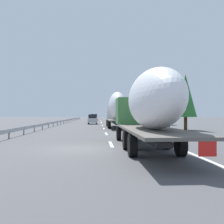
{
  "coord_description": "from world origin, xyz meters",
  "views": [
    {
      "loc": [
        -14.47,
        -0.93,
        1.91
      ],
      "look_at": [
        15.53,
        -2.63,
        2.17
      ],
      "focal_mm": 41.48,
      "sensor_mm": 36.0,
      "label": 1
    }
  ],
  "objects_px": {
    "car_red_compact": "(94,118)",
    "car_black_suv": "(95,117)",
    "truck_trailing": "(148,106)",
    "truck_lead": "(117,108)",
    "car_silver_hatch": "(93,119)",
    "road_sign": "(126,114)",
    "car_white_van": "(95,117)"
  },
  "relations": [
    {
      "from": "car_red_compact",
      "to": "road_sign",
      "type": "height_order",
      "value": "road_sign"
    },
    {
      "from": "truck_trailing",
      "to": "car_red_compact",
      "type": "distance_m",
      "value": 57.53
    },
    {
      "from": "car_black_suv",
      "to": "car_silver_hatch",
      "type": "bearing_deg",
      "value": 179.97
    },
    {
      "from": "car_red_compact",
      "to": "car_black_suv",
      "type": "height_order",
      "value": "car_red_compact"
    },
    {
      "from": "truck_trailing",
      "to": "car_silver_hatch",
      "type": "distance_m",
      "value": 37.22
    },
    {
      "from": "car_white_van",
      "to": "truck_trailing",
      "type": "bearing_deg",
      "value": -177.18
    },
    {
      "from": "truck_trailing",
      "to": "road_sign",
      "type": "bearing_deg",
      "value": -4.74
    },
    {
      "from": "truck_lead",
      "to": "car_silver_hatch",
      "type": "bearing_deg",
      "value": 13.87
    },
    {
      "from": "car_silver_hatch",
      "to": "road_sign",
      "type": "bearing_deg",
      "value": -86.69
    },
    {
      "from": "truck_lead",
      "to": "car_red_compact",
      "type": "distance_m",
      "value": 35.28
    },
    {
      "from": "car_black_suv",
      "to": "road_sign",
      "type": "distance_m",
      "value": 57.75
    },
    {
      "from": "truck_lead",
      "to": "car_white_van",
      "type": "bearing_deg",
      "value": 4.07
    },
    {
      "from": "truck_trailing",
      "to": "car_red_compact",
      "type": "height_order",
      "value": "truck_trailing"
    },
    {
      "from": "truck_lead",
      "to": "truck_trailing",
      "type": "bearing_deg",
      "value": -180.0
    },
    {
      "from": "truck_trailing",
      "to": "car_white_van",
      "type": "relative_size",
      "value": 3.21
    },
    {
      "from": "car_black_suv",
      "to": "car_white_van",
      "type": "bearing_deg",
      "value": 179.99
    },
    {
      "from": "truck_trailing",
      "to": "car_red_compact",
      "type": "relative_size",
      "value": 2.93
    },
    {
      "from": "truck_lead",
      "to": "car_red_compact",
      "type": "height_order",
      "value": "truck_lead"
    },
    {
      "from": "truck_lead",
      "to": "car_black_suv",
      "type": "height_order",
      "value": "truck_lead"
    },
    {
      "from": "truck_trailing",
      "to": "truck_lead",
      "type": "bearing_deg",
      "value": 0.0
    },
    {
      "from": "car_red_compact",
      "to": "car_black_suv",
      "type": "distance_m",
      "value": 37.36
    },
    {
      "from": "truck_trailing",
      "to": "road_sign",
      "type": "distance_m",
      "value": 37.54
    },
    {
      "from": "truck_trailing",
      "to": "car_silver_hatch",
      "type": "height_order",
      "value": "truck_trailing"
    },
    {
      "from": "truck_lead",
      "to": "car_white_van",
      "type": "distance_m",
      "value": 50.75
    },
    {
      "from": "truck_lead",
      "to": "truck_trailing",
      "type": "xyz_separation_m",
      "value": [
        -22.35,
        -0.0,
        -0.4
      ]
    },
    {
      "from": "truck_lead",
      "to": "road_sign",
      "type": "xyz_separation_m",
      "value": [
        15.06,
        -3.1,
        -0.68
      ]
    },
    {
      "from": "car_black_suv",
      "to": "road_sign",
      "type": "xyz_separation_m",
      "value": [
        -57.35,
        -6.69,
        1.11
      ]
    },
    {
      "from": "truck_trailing",
      "to": "car_red_compact",
      "type": "bearing_deg",
      "value": 3.7
    },
    {
      "from": "truck_trailing",
      "to": "car_black_suv",
      "type": "relative_size",
      "value": 3.44
    },
    {
      "from": "car_white_van",
      "to": "car_silver_hatch",
      "type": "distance_m",
      "value": 35.93
    },
    {
      "from": "truck_trailing",
      "to": "car_silver_hatch",
      "type": "bearing_deg",
      "value": 5.59
    },
    {
      "from": "car_white_van",
      "to": "road_sign",
      "type": "distance_m",
      "value": 36.18
    }
  ]
}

